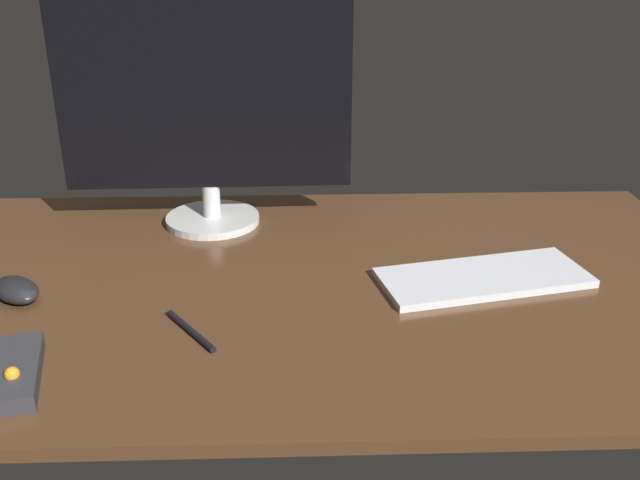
% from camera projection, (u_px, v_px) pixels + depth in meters
% --- Properties ---
extents(desk, '(1.40, 0.84, 0.02)m').
position_uv_depth(desk, '(326.00, 285.00, 1.23)').
color(desk, '#4C301C').
rests_on(desk, ground).
extents(monitor, '(0.55, 0.19, 0.44)m').
position_uv_depth(monitor, '(206.00, 108.00, 1.37)').
color(monitor, silver).
rests_on(monitor, desk).
extents(keyboard, '(0.37, 0.21, 0.01)m').
position_uv_depth(keyboard, '(483.00, 278.00, 1.22)').
color(keyboard, silver).
rests_on(keyboard, desk).
extents(computer_mouse, '(0.11, 0.11, 0.03)m').
position_uv_depth(computer_mouse, '(16.00, 290.00, 1.16)').
color(computer_mouse, black).
rests_on(computer_mouse, desk).
extents(media_remote, '(0.10, 0.17, 0.04)m').
position_uv_depth(media_remote, '(16.00, 372.00, 0.95)').
color(media_remote, '#2D2D33').
rests_on(media_remote, desk).
extents(pen, '(0.09, 0.11, 0.01)m').
position_uv_depth(pen, '(191.00, 331.00, 1.06)').
color(pen, black).
rests_on(pen, desk).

